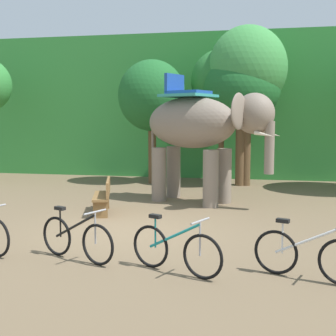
{
  "coord_description": "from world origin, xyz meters",
  "views": [
    {
      "loc": [
        2.82,
        -9.57,
        2.45
      ],
      "look_at": [
        0.68,
        1.0,
        1.3
      ],
      "focal_mm": 49.13,
      "sensor_mm": 36.0,
      "label": 1
    }
  ],
  "objects_px": {
    "tree_center_left": "(152,96)",
    "bike_teal": "(175,249)",
    "elephant": "(201,128)",
    "bike_black": "(76,238)",
    "bike_white": "(308,255)",
    "tree_far_left": "(241,90)",
    "tree_center_right": "(248,69)",
    "tree_right": "(222,82)",
    "wooden_bench": "(104,195)"
  },
  "relations": [
    {
      "from": "bike_black",
      "to": "wooden_bench",
      "type": "bearing_deg",
      "value": 102.58
    },
    {
      "from": "bike_teal",
      "to": "bike_white",
      "type": "bearing_deg",
      "value": 2.83
    },
    {
      "from": "tree_far_left",
      "to": "bike_white",
      "type": "relative_size",
      "value": 2.96
    },
    {
      "from": "tree_center_left",
      "to": "bike_teal",
      "type": "height_order",
      "value": "tree_center_left"
    },
    {
      "from": "bike_black",
      "to": "wooden_bench",
      "type": "distance_m",
      "value": 4.02
    },
    {
      "from": "tree_far_left",
      "to": "bike_teal",
      "type": "distance_m",
      "value": 10.56
    },
    {
      "from": "elephant",
      "to": "bike_white",
      "type": "distance_m",
      "value": 6.85
    },
    {
      "from": "tree_center_left",
      "to": "bike_black",
      "type": "distance_m",
      "value": 10.13
    },
    {
      "from": "tree_far_left",
      "to": "elephant",
      "type": "distance_m",
      "value": 4.16
    },
    {
      "from": "bike_teal",
      "to": "bike_white",
      "type": "distance_m",
      "value": 2.04
    },
    {
      "from": "tree_center_left",
      "to": "bike_teal",
      "type": "relative_size",
      "value": 2.94
    },
    {
      "from": "tree_far_left",
      "to": "elephant",
      "type": "xyz_separation_m",
      "value": [
        -0.97,
        -3.83,
        -1.31
      ]
    },
    {
      "from": "bike_black",
      "to": "wooden_bench",
      "type": "xyz_separation_m",
      "value": [
        -0.88,
        3.93,
        0.09
      ]
    },
    {
      "from": "bike_teal",
      "to": "bike_black",
      "type": "bearing_deg",
      "value": 169.81
    },
    {
      "from": "tree_center_left",
      "to": "bike_black",
      "type": "xyz_separation_m",
      "value": [
        0.94,
        -9.65,
        -2.92
      ]
    },
    {
      "from": "tree_center_right",
      "to": "elephant",
      "type": "bearing_deg",
      "value": -106.88
    },
    {
      "from": "tree_center_left",
      "to": "tree_far_left",
      "type": "xyz_separation_m",
      "value": [
        3.31,
        0.1,
        0.2
      ]
    },
    {
      "from": "bike_black",
      "to": "wooden_bench",
      "type": "relative_size",
      "value": 1.02
    },
    {
      "from": "bike_black",
      "to": "bike_white",
      "type": "relative_size",
      "value": 0.98
    },
    {
      "from": "tree_center_left",
      "to": "bike_white",
      "type": "relative_size",
      "value": 2.87
    },
    {
      "from": "elephant",
      "to": "tree_center_left",
      "type": "bearing_deg",
      "value": 122.15
    },
    {
      "from": "tree_center_right",
      "to": "wooden_bench",
      "type": "xyz_separation_m",
      "value": [
        -3.46,
        -5.87,
        -3.77
      ]
    },
    {
      "from": "bike_black",
      "to": "elephant",
      "type": "bearing_deg",
      "value": 76.64
    },
    {
      "from": "bike_white",
      "to": "wooden_bench",
      "type": "xyz_separation_m",
      "value": [
        -4.72,
        4.15,
        0.09
      ]
    },
    {
      "from": "tree_right",
      "to": "tree_center_right",
      "type": "relative_size",
      "value": 0.87
    },
    {
      "from": "bike_black",
      "to": "tree_center_left",
      "type": "bearing_deg",
      "value": 95.58
    },
    {
      "from": "tree_right",
      "to": "bike_black",
      "type": "height_order",
      "value": "tree_right"
    },
    {
      "from": "tree_center_right",
      "to": "bike_black",
      "type": "distance_m",
      "value": 10.85
    },
    {
      "from": "tree_center_left",
      "to": "tree_center_right",
      "type": "relative_size",
      "value": 0.8
    },
    {
      "from": "bike_black",
      "to": "bike_teal",
      "type": "height_order",
      "value": "same"
    },
    {
      "from": "tree_far_left",
      "to": "bike_teal",
      "type": "bearing_deg",
      "value": -93.16
    },
    {
      "from": "tree_right",
      "to": "elephant",
      "type": "height_order",
      "value": "tree_right"
    },
    {
      "from": "bike_white",
      "to": "wooden_bench",
      "type": "height_order",
      "value": "bike_white"
    },
    {
      "from": "bike_teal",
      "to": "tree_far_left",
      "type": "bearing_deg",
      "value": 86.84
    },
    {
      "from": "tree_center_left",
      "to": "bike_teal",
      "type": "xyz_separation_m",
      "value": [
        2.76,
        -9.97,
        -2.92
      ]
    },
    {
      "from": "bike_teal",
      "to": "wooden_bench",
      "type": "xyz_separation_m",
      "value": [
        -2.69,
        4.25,
        0.09
      ]
    },
    {
      "from": "tree_center_right",
      "to": "wooden_bench",
      "type": "height_order",
      "value": "tree_center_right"
    },
    {
      "from": "tree_right",
      "to": "bike_black",
      "type": "relative_size",
      "value": 3.18
    },
    {
      "from": "bike_white",
      "to": "tree_right",
      "type": "bearing_deg",
      "value": 102.0
    },
    {
      "from": "tree_center_left",
      "to": "wooden_bench",
      "type": "height_order",
      "value": "tree_center_left"
    },
    {
      "from": "elephant",
      "to": "bike_teal",
      "type": "height_order",
      "value": "elephant"
    },
    {
      "from": "tree_center_right",
      "to": "bike_black",
      "type": "height_order",
      "value": "tree_center_right"
    },
    {
      "from": "tree_right",
      "to": "tree_center_right",
      "type": "distance_m",
      "value": 1.13
    },
    {
      "from": "tree_far_left",
      "to": "bike_black",
      "type": "xyz_separation_m",
      "value": [
        -2.37,
        -9.75,
        -3.12
      ]
    },
    {
      "from": "tree_right",
      "to": "bike_white",
      "type": "bearing_deg",
      "value": -78.0
    },
    {
      "from": "elephant",
      "to": "bike_black",
      "type": "relative_size",
      "value": 2.62
    },
    {
      "from": "tree_center_right",
      "to": "bike_teal",
      "type": "xyz_separation_m",
      "value": [
        -0.77,
        -10.12,
        -3.87
      ]
    },
    {
      "from": "tree_far_left",
      "to": "elephant",
      "type": "relative_size",
      "value": 1.16
    },
    {
      "from": "tree_center_right",
      "to": "wooden_bench",
      "type": "relative_size",
      "value": 3.74
    },
    {
      "from": "elephant",
      "to": "bike_black",
      "type": "distance_m",
      "value": 6.34
    }
  ]
}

